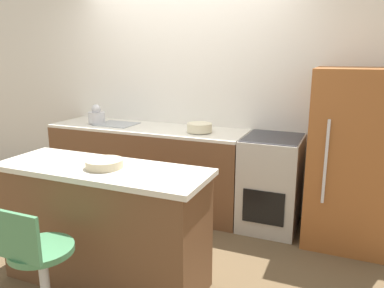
# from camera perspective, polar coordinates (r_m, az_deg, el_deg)

# --- Properties ---
(ground_plane) EXTENTS (14.00, 14.00, 0.00)m
(ground_plane) POSITION_cam_1_polar(r_m,az_deg,el_deg) (4.07, -4.79, -11.59)
(ground_plane) COLOR brown
(wall_back) EXTENTS (8.00, 0.06, 2.60)m
(wall_back) POSITION_cam_1_polar(r_m,az_deg,el_deg) (4.33, -0.84, 7.93)
(wall_back) COLOR white
(wall_back) RESTS_ON ground_plane
(back_counter) EXTENTS (2.26, 0.65, 0.94)m
(back_counter) POSITION_cam_1_polar(r_m,az_deg,el_deg) (4.34, -6.79, -3.43)
(back_counter) COLOR brown
(back_counter) RESTS_ON ground_plane
(kitchen_island) EXTENTS (1.61, 0.57, 0.93)m
(kitchen_island) POSITION_cam_1_polar(r_m,az_deg,el_deg) (2.97, -13.18, -11.96)
(kitchen_island) COLOR brown
(kitchen_island) RESTS_ON ground_plane
(oven_range) EXTENTS (0.56, 0.66, 0.94)m
(oven_range) POSITION_cam_1_polar(r_m,az_deg,el_deg) (3.87, 11.93, -5.75)
(oven_range) COLOR #B7B2A8
(oven_range) RESTS_ON ground_plane
(refrigerator) EXTENTS (0.72, 0.73, 1.61)m
(refrigerator) POSITION_cam_1_polar(r_m,az_deg,el_deg) (3.69, 23.08, -2.02)
(refrigerator) COLOR #995628
(refrigerator) RESTS_ON ground_plane
(stool_chair) EXTENTS (0.40, 0.40, 0.87)m
(stool_chair) POSITION_cam_1_polar(r_m,az_deg,el_deg) (2.61, -22.17, -17.54)
(stool_chair) COLOR #B7B7BC
(stool_chair) RESTS_ON ground_plane
(kettle) EXTENTS (0.19, 0.19, 0.22)m
(kettle) POSITION_cam_1_polar(r_m,az_deg,el_deg) (4.52, -14.34, 4.19)
(kettle) COLOR silver
(kettle) RESTS_ON back_counter
(mixing_bowl) EXTENTS (0.26, 0.26, 0.09)m
(mixing_bowl) POSITION_cam_1_polar(r_m,az_deg,el_deg) (3.89, 1.16, 2.53)
(mixing_bowl) COLOR beige
(mixing_bowl) RESTS_ON back_counter
(fruit_bowl) EXTENTS (0.27, 0.27, 0.06)m
(fruit_bowl) POSITION_cam_1_polar(r_m,az_deg,el_deg) (2.77, -13.21, -2.94)
(fruit_bowl) COLOR #C1B28E
(fruit_bowl) RESTS_ON kitchen_island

